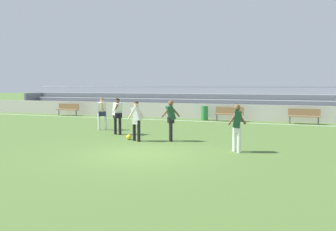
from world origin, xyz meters
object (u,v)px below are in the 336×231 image
(player_white_dropping_back, at_px, (102,111))
(player_dark_challenging, at_px, (171,117))
(bench_near_wall_gap, at_px, (229,113))
(player_white_wide_left, at_px, (117,113))
(soccer_ball, at_px, (129,137))
(trash_bin, at_px, (204,113))
(player_white_pressing_high, at_px, (136,118))
(bleacher_stand, at_px, (176,103))
(bench_centre_sideline, at_px, (304,115))
(player_dark_trailing_run, at_px, (237,124))
(bench_far_left, at_px, (68,108))

(player_white_dropping_back, bearing_deg, player_dark_challenging, -25.60)
(bench_near_wall_gap, height_order, player_dark_challenging, player_dark_challenging)
(bench_near_wall_gap, height_order, player_white_dropping_back, player_white_dropping_back)
(player_white_wide_left, relative_size, soccer_ball, 7.69)
(soccer_ball, bearing_deg, player_white_dropping_back, 138.51)
(trash_bin, xyz_separation_m, player_white_pressing_high, (-0.49, -9.32, 0.50))
(bleacher_stand, bearing_deg, bench_centre_sideline, -17.38)
(player_white_pressing_high, height_order, player_dark_trailing_run, player_dark_trailing_run)
(player_white_wide_left, bearing_deg, player_white_dropping_back, 141.75)
(bench_far_left, xyz_separation_m, trash_bin, (10.55, 0.17, -0.08))
(player_dark_trailing_run, distance_m, soccer_ball, 4.90)
(bench_near_wall_gap, relative_size, player_dark_trailing_run, 1.10)
(bench_far_left, relative_size, bench_near_wall_gap, 1.00)
(player_dark_challenging, relative_size, player_white_wide_left, 0.99)
(bleacher_stand, xyz_separation_m, bench_centre_sideline, (8.91, -2.79, -0.38))
(bench_centre_sideline, height_order, trash_bin, trash_bin)
(bleacher_stand, height_order, player_white_wide_left, bleacher_stand)
(player_white_wide_left, xyz_separation_m, player_white_dropping_back, (-1.54, 1.21, -0.04))
(trash_bin, relative_size, player_white_wide_left, 0.55)
(player_white_pressing_high, bearing_deg, bleacher_stand, 101.14)
(bench_centre_sideline, bearing_deg, soccer_ball, -128.36)
(player_dark_challenging, height_order, soccer_ball, player_dark_challenging)
(player_white_dropping_back, relative_size, player_dark_trailing_run, 1.00)
(player_white_pressing_high, height_order, player_dark_challenging, player_dark_challenging)
(trash_bin, height_order, player_white_pressing_high, player_white_pressing_high)
(bleacher_stand, xyz_separation_m, bench_near_wall_gap, (4.50, -2.79, -0.38))
(trash_bin, bearing_deg, player_white_dropping_back, -118.79)
(bench_far_left, xyz_separation_m, bench_centre_sideline, (16.63, 0.00, 0.00))
(trash_bin, xyz_separation_m, player_white_wide_left, (-2.13, -7.89, 0.54))
(bench_near_wall_gap, relative_size, player_white_dropping_back, 1.10)
(bench_near_wall_gap, xyz_separation_m, player_dark_challenging, (-0.84, -8.65, 0.45))
(bench_centre_sideline, bearing_deg, player_dark_challenging, -121.27)
(bench_near_wall_gap, height_order, player_white_pressing_high, player_white_pressing_high)
(bleacher_stand, distance_m, bench_near_wall_gap, 5.31)
(bleacher_stand, relative_size, trash_bin, 28.58)
(bleacher_stand, bearing_deg, player_dark_trailing_run, -62.97)
(bench_centre_sideline, relative_size, player_white_pressing_high, 1.10)
(trash_bin, height_order, player_dark_trailing_run, player_dark_trailing_run)
(player_white_dropping_back, bearing_deg, bench_centre_sideline, 33.72)
(trash_bin, distance_m, player_dark_trailing_run, 10.89)
(bench_near_wall_gap, relative_size, player_white_wide_left, 1.06)
(bench_centre_sideline, bearing_deg, player_dark_trailing_run, -103.21)
(player_dark_challenging, relative_size, soccer_ball, 7.60)
(trash_bin, relative_size, player_white_dropping_back, 0.57)
(trash_bin, relative_size, player_dark_challenging, 0.56)
(trash_bin, height_order, soccer_ball, trash_bin)
(trash_bin, bearing_deg, bench_near_wall_gap, -5.99)
(bleacher_stand, bearing_deg, bench_near_wall_gap, -31.81)
(bench_centre_sideline, distance_m, player_white_pressing_high, 11.26)
(bench_near_wall_gap, height_order, player_white_wide_left, player_white_wide_left)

